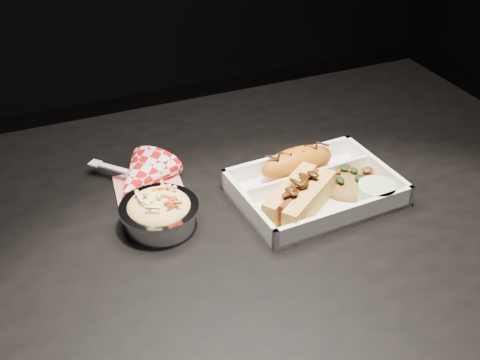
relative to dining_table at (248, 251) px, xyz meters
name	(u,v)px	position (x,y,z in m)	size (l,w,h in m)	color
dining_table	(248,251)	(0.00, 0.00, 0.00)	(1.20, 0.80, 0.75)	black
food_tray	(314,192)	(0.11, -0.01, 0.10)	(0.26, 0.19, 0.04)	white
fried_pastry	(297,163)	(0.11, 0.04, 0.12)	(0.13, 0.05, 0.05)	#C06413
hotdog	(300,196)	(0.07, -0.04, 0.12)	(0.15, 0.13, 0.06)	#E8AF4F
fried_rice_mound	(352,179)	(0.17, -0.02, 0.11)	(0.11, 0.09, 0.03)	olive
cupcake_liner	(376,193)	(0.19, -0.07, 0.11)	(0.06, 0.06, 0.03)	#BAD5A1
foil_coleslaw_cup	(159,211)	(-0.14, 0.01, 0.12)	(0.12, 0.12, 0.06)	silver
napkin_fork	(141,177)	(-0.14, 0.13, 0.11)	(0.15, 0.15, 0.10)	red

